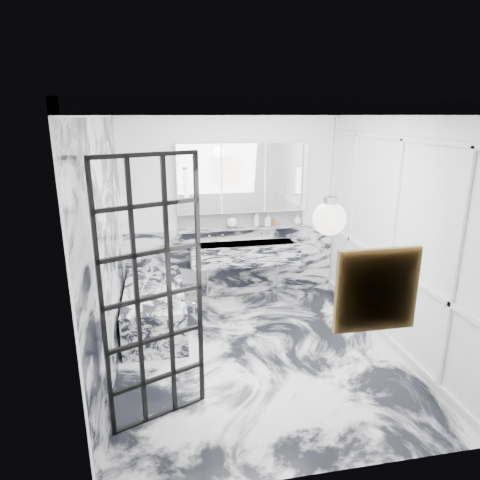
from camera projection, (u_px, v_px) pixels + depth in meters
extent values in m
plane|color=silver|center=(258.00, 353.00, 5.03)|extent=(3.60, 3.60, 0.00)
plane|color=white|center=(261.00, 104.00, 4.24)|extent=(3.60, 3.60, 0.00)
plane|color=white|center=(232.00, 206.00, 6.33)|extent=(3.60, 0.00, 3.60)
plane|color=white|center=(319.00, 312.00, 2.94)|extent=(3.60, 0.00, 3.60)
plane|color=white|center=(106.00, 248.00, 4.35)|extent=(0.00, 3.60, 3.60)
plane|color=white|center=(395.00, 232.00, 4.92)|extent=(0.00, 3.60, 3.60)
cube|color=silver|center=(232.00, 262.00, 6.55)|extent=(3.18, 0.05, 1.05)
cube|color=silver|center=(108.00, 253.00, 4.37)|extent=(0.02, 3.56, 2.68)
cube|color=white|center=(392.00, 240.00, 4.94)|extent=(0.03, 3.40, 2.30)
imported|color=#8C5919|center=(256.00, 219.00, 6.36)|extent=(0.10, 0.10, 0.23)
imported|color=#4C4C51|center=(268.00, 220.00, 6.40)|extent=(0.11, 0.11, 0.19)
imported|color=silver|center=(297.00, 220.00, 6.49)|extent=(0.13, 0.13, 0.14)
sphere|color=white|center=(232.00, 223.00, 6.31)|extent=(0.16, 0.16, 0.16)
cylinder|color=#8C5919|center=(275.00, 222.00, 6.43)|extent=(0.04, 0.04, 0.10)
cylinder|color=silver|center=(177.00, 305.00, 4.88)|extent=(0.08, 0.08, 0.12)
cube|color=#C68314|center=(377.00, 290.00, 3.02)|extent=(0.52, 0.05, 0.52)
sphere|color=white|center=(329.00, 219.00, 3.24)|extent=(0.26, 0.26, 0.26)
cube|color=silver|center=(245.00, 253.00, 6.32)|extent=(1.60, 0.45, 0.30)
cube|color=silver|center=(242.00, 228.00, 6.37)|extent=(1.90, 0.14, 0.04)
cube|color=white|center=(242.00, 218.00, 6.39)|extent=(1.90, 0.03, 0.23)
cube|color=white|center=(242.00, 178.00, 6.17)|extent=(1.90, 0.16, 1.00)
cylinder|color=white|center=(186.00, 183.00, 5.94)|extent=(0.07, 0.07, 0.40)
cylinder|color=white|center=(299.00, 180.00, 6.23)|extent=(0.07, 0.07, 0.40)
cube|color=silver|center=(155.00, 308.00, 5.59)|extent=(0.75, 1.65, 0.55)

